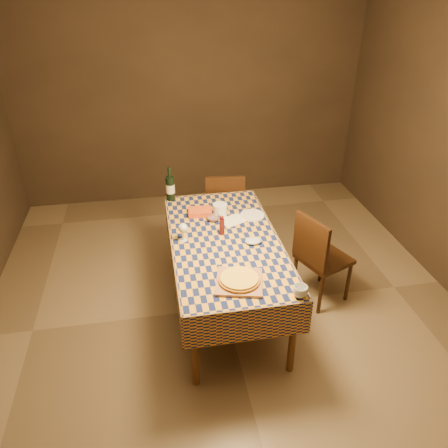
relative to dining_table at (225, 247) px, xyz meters
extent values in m
plane|color=brown|center=(0.00, 0.00, -0.69)|extent=(5.00, 5.00, 0.00)
cube|color=#34271D|center=(0.00, 2.50, 0.66)|extent=(4.50, 0.10, 2.70)
cylinder|color=brown|center=(-0.38, -0.83, -0.32)|extent=(0.06, 0.06, 0.75)
cylinder|color=brown|center=(0.38, -0.83, -0.32)|extent=(0.06, 0.06, 0.75)
cylinder|color=brown|center=(-0.38, 0.83, -0.32)|extent=(0.06, 0.06, 0.75)
cylinder|color=brown|center=(0.38, 0.83, -0.32)|extent=(0.06, 0.06, 0.75)
cube|color=brown|center=(0.00, 0.00, 0.05)|extent=(0.90, 1.80, 0.03)
cube|color=brown|center=(0.00, 0.00, 0.07)|extent=(0.92, 1.82, 0.02)
cube|color=brown|center=(0.00, -0.92, -0.07)|extent=(0.94, 0.01, 0.30)
cube|color=brown|center=(0.00, 0.92, -0.07)|extent=(0.94, 0.01, 0.30)
cube|color=brown|center=(-0.47, 0.00, -0.07)|extent=(0.01, 1.84, 0.30)
cube|color=brown|center=(0.47, 0.00, -0.07)|extent=(0.01, 1.84, 0.30)
cube|color=#9D6849|center=(0.00, -0.62, 0.09)|extent=(0.42, 0.42, 0.02)
cylinder|color=#A0641A|center=(0.00, -0.62, 0.11)|extent=(0.35, 0.35, 0.02)
cylinder|color=gold|center=(0.00, -0.62, 0.12)|extent=(0.32, 0.32, 0.01)
cylinder|color=#471011|center=(-0.01, 0.10, 0.15)|extent=(0.05, 0.05, 0.15)
sphere|color=#471011|center=(-0.01, 0.10, 0.25)|extent=(0.03, 0.03, 0.03)
imported|color=#684E58|center=(-0.05, 0.36, 0.10)|extent=(0.14, 0.14, 0.04)
cylinder|color=silver|center=(-0.36, 0.05, 0.08)|extent=(0.09, 0.09, 0.01)
cylinder|color=silver|center=(-0.36, 0.05, 0.12)|extent=(0.01, 0.01, 0.08)
sphere|color=silver|center=(-0.36, 0.05, 0.20)|extent=(0.08, 0.08, 0.08)
ellipsoid|color=#3D070E|center=(-0.36, 0.05, 0.19)|extent=(0.05, 0.05, 0.03)
cylinder|color=black|center=(-0.41, 0.86, 0.20)|extent=(0.11, 0.11, 0.25)
cylinder|color=black|center=(-0.41, 0.86, 0.38)|extent=(0.04, 0.04, 0.10)
cylinder|color=beige|center=(-0.41, 0.86, 0.20)|extent=(0.12, 0.12, 0.09)
cylinder|color=silver|center=(0.03, 0.45, 0.13)|extent=(0.17, 0.17, 0.11)
cube|color=#CE4A1B|center=(-0.16, 0.49, 0.10)|extent=(0.23, 0.17, 0.05)
cylinder|color=white|center=(0.33, 0.37, 0.08)|extent=(0.26, 0.26, 0.01)
imported|color=silver|center=(0.39, -0.84, 0.12)|extent=(0.14, 0.14, 0.09)
cube|color=white|center=(0.13, 0.32, 0.08)|extent=(0.29, 0.26, 0.00)
ellipsoid|color=#A4B9D2|center=(0.23, -0.09, 0.10)|extent=(0.16, 0.14, 0.04)
cube|color=black|center=(0.20, 1.16, -0.24)|extent=(0.46, 0.46, 0.04)
cube|color=black|center=(0.18, 0.96, 0.01)|extent=(0.42, 0.08, 0.46)
cylinder|color=black|center=(0.40, 1.32, -0.48)|extent=(0.04, 0.04, 0.43)
cylinder|color=black|center=(0.04, 1.36, -0.48)|extent=(0.04, 0.04, 0.43)
cylinder|color=black|center=(0.36, 0.96, -0.48)|extent=(0.04, 0.04, 0.43)
cylinder|color=black|center=(0.00, 1.00, -0.48)|extent=(0.04, 0.04, 0.43)
cube|color=black|center=(0.95, 0.01, -0.24)|extent=(0.55, 0.55, 0.04)
cube|color=black|center=(0.77, -0.07, 0.01)|extent=(0.19, 0.40, 0.46)
cylinder|color=black|center=(1.19, -0.09, -0.48)|extent=(0.04, 0.04, 0.43)
cylinder|color=black|center=(1.05, 0.24, -0.48)|extent=(0.04, 0.04, 0.43)
cylinder|color=black|center=(0.85, -0.23, -0.48)|extent=(0.04, 0.04, 0.43)
cylinder|color=black|center=(0.72, 0.11, -0.48)|extent=(0.04, 0.04, 0.43)
camera|label=1|loc=(-0.58, -3.16, 2.11)|focal=35.00mm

